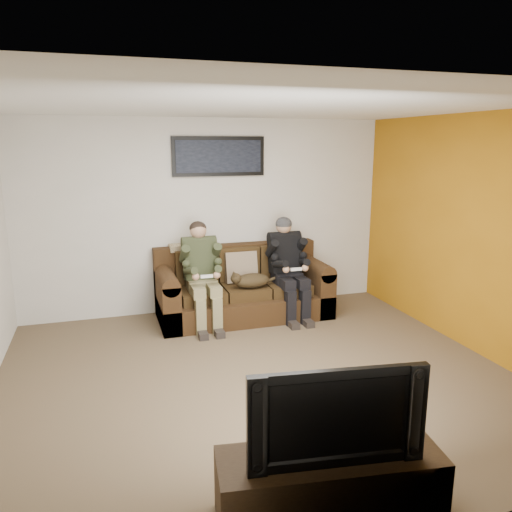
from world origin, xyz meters
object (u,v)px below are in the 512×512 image
object	(u,v)px
sofa	(242,290)
tv_stand	(329,486)
person_left	(202,268)
person_right	(288,262)
cat	(251,280)
television	(332,410)
framed_poster	(219,156)

from	to	relation	value
sofa	tv_stand	distance (m)	3.82
person_left	person_right	size ratio (longest dim) A/B	0.99
sofa	person_right	bearing A→B (deg)	-17.98
person_right	cat	bearing A→B (deg)	-170.37
tv_stand	television	distance (m)	0.52
cat	tv_stand	size ratio (longest dim) A/B	0.48
person_right	sofa	bearing A→B (deg)	162.02
cat	television	xyz separation A→B (m)	(-0.55, -3.50, 0.19)
sofa	cat	xyz separation A→B (m)	(0.04, -0.28, 0.20)
sofa	person_right	xyz separation A→B (m)	(0.58, -0.19, 0.39)
framed_poster	person_right	bearing A→B (deg)	-36.37
cat	tv_stand	xyz separation A→B (m)	(-0.55, -3.50, -0.33)
person_left	person_right	bearing A→B (deg)	0.02
person_right	person_left	bearing A→B (deg)	-179.98
person_left	person_right	xyz separation A→B (m)	(1.16, 0.00, 0.00)
cat	television	bearing A→B (deg)	-98.94
tv_stand	cat	bearing A→B (deg)	88.79
sofa	television	xyz separation A→B (m)	(-0.51, -3.78, 0.39)
person_left	cat	xyz separation A→B (m)	(0.62, -0.09, -0.19)
sofa	television	bearing A→B (deg)	-97.74
sofa	framed_poster	size ratio (longest dim) A/B	1.80
sofa	person_left	size ratio (longest dim) A/B	1.72
framed_poster	tv_stand	bearing A→B (deg)	-94.31
sofa	cat	distance (m)	0.35
cat	framed_poster	bearing A→B (deg)	109.56
sofa	tv_stand	xyz separation A→B (m)	(-0.51, -3.78, -0.13)
framed_poster	tv_stand	size ratio (longest dim) A/B	0.91
framed_poster	television	distance (m)	4.39
tv_stand	television	size ratio (longest dim) A/B	1.30
framed_poster	television	world-z (taller)	framed_poster
person_right	tv_stand	distance (m)	3.79
person_left	tv_stand	bearing A→B (deg)	-88.96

